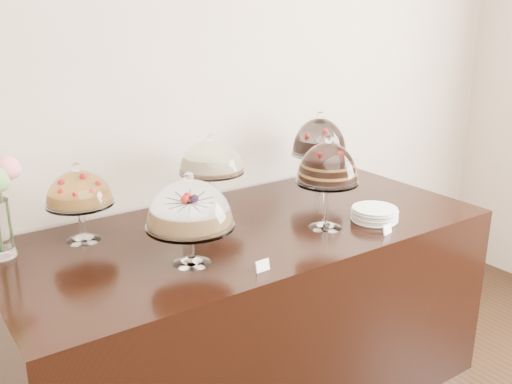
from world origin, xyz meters
TOP-DOWN VIEW (x-y plane):
  - wall_back at (0.00, 3.00)m, footprint 5.00×0.04m
  - display_counter at (0.17, 2.45)m, footprint 2.20×1.00m
  - cake_stand_sugar_sponge at (-0.23, 2.26)m, footprint 0.34×0.34m
  - cake_stand_choco_layer at (0.45, 2.25)m, footprint 0.28×0.28m
  - cake_stand_cheesecake at (0.14, 2.74)m, footprint 0.32×0.32m
  - cake_stand_dark_choco at (0.81, 2.73)m, footprint 0.30×0.30m
  - cake_stand_fruit_tart at (-0.50, 2.73)m, footprint 0.28×0.28m
  - plate_stack at (0.69, 2.19)m, footprint 0.21×0.21m
  - price_card_left at (-0.05, 2.05)m, footprint 0.06×0.02m
  - price_card_right at (0.62, 2.04)m, footprint 0.06×0.03m

SIDE VIEW (x-z plane):
  - display_counter at x=0.17m, z-range 0.00..0.90m
  - price_card_left at x=-0.05m, z-range 0.90..0.94m
  - price_card_right at x=0.62m, z-range 0.90..0.94m
  - plate_stack at x=0.69m, z-range 0.90..0.96m
  - cake_stand_fruit_tart at x=-0.50m, z-range 0.95..1.29m
  - cake_stand_sugar_sponge at x=-0.23m, z-range 0.94..1.31m
  - cake_stand_cheesecake at x=0.14m, z-range 0.96..1.35m
  - cake_stand_dark_choco at x=0.81m, z-range 0.96..1.38m
  - cake_stand_choco_layer at x=0.45m, z-range 0.97..1.40m
  - wall_back at x=0.00m, z-range 0.00..3.00m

